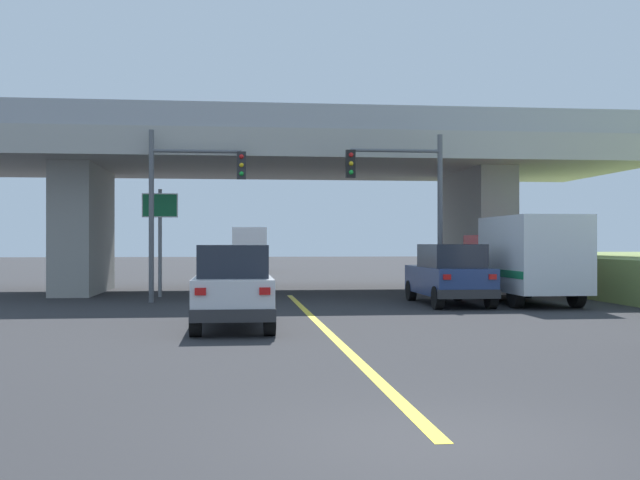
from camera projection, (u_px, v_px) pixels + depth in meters
The scene contains 10 objects.
ground at pixel (285, 291), 32.98m from camera, with size 160.00×160.00×0.00m, color #2B2B2D.
overpass_bridge at pixel (285, 175), 32.99m from camera, with size 29.22×10.41×7.09m.
lane_divider_stripe at pixel (322, 326), 19.23m from camera, with size 0.20×22.63×0.01m, color yellow.
suv_lead at pixel (233, 286), 18.84m from camera, with size 1.89×4.71×2.02m.
suv_crossing at pixel (449, 274), 25.86m from camera, with size 1.97×4.84×2.02m.
box_truck at pixel (525, 258), 26.45m from camera, with size 2.33×6.41×2.94m.
traffic_signal_nearside at pixel (409, 194), 27.05m from camera, with size 3.42×0.36×5.86m.
traffic_signal_farside at pixel (183, 193), 26.97m from camera, with size 3.35×0.36×5.98m.
highway_sign at pixel (160, 219), 29.56m from camera, with size 1.35×0.17×4.11m.
semi_truck_distant at pixel (249, 249), 55.05m from camera, with size 2.33×7.16×3.10m.
Camera 1 is at (-2.15, -7.80, 2.08)m, focal length 43.63 mm.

